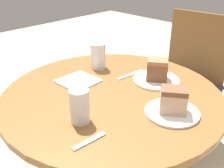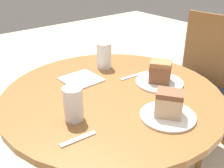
# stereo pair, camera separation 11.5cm
# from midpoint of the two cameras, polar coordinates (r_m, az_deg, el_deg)

# --- Properties ---
(table) EXTENTS (0.98, 0.98, 0.75)m
(table) POSITION_cam_midpoint_polar(r_m,az_deg,el_deg) (1.27, -2.63, -9.30)
(table) COLOR brown
(table) RESTS_ON ground_plane
(chair) EXTENTS (0.50, 0.45, 0.94)m
(chair) POSITION_cam_midpoint_polar(r_m,az_deg,el_deg) (1.98, 14.47, 1.36)
(chair) COLOR brown
(chair) RESTS_ON ground_plane
(plate_near) EXTENTS (0.23, 0.23, 0.01)m
(plate_near) POSITION_cam_midpoint_polar(r_m,az_deg,el_deg) (1.28, 7.07, 0.81)
(plate_near) COLOR silver
(plate_near) RESTS_ON table
(plate_far) EXTENTS (0.21, 0.21, 0.01)m
(plate_far) POSITION_cam_midpoint_polar(r_m,az_deg,el_deg) (1.03, 9.81, -6.17)
(plate_far) COLOR silver
(plate_far) RESTS_ON table
(cake_slice_near) EXTENTS (0.13, 0.12, 0.10)m
(cake_slice_near) POSITION_cam_midpoint_polar(r_m,az_deg,el_deg) (1.26, 7.22, 3.09)
(cake_slice_near) COLOR brown
(cake_slice_near) RESTS_ON plate_near
(cake_slice_far) EXTENTS (0.12, 0.12, 0.10)m
(cake_slice_far) POSITION_cam_midpoint_polar(r_m,az_deg,el_deg) (1.01, 10.05, -3.56)
(cake_slice_far) COLOR beige
(cake_slice_far) RESTS_ON plate_far
(glass_lemonade) EXTENTS (0.07, 0.07, 0.13)m
(glass_lemonade) POSITION_cam_midpoint_polar(r_m,az_deg,el_deg) (0.96, -10.47, -5.23)
(glass_lemonade) COLOR beige
(glass_lemonade) RESTS_ON table
(glass_water) EXTENTS (0.08, 0.08, 0.14)m
(glass_water) POSITION_cam_midpoint_polar(r_m,az_deg,el_deg) (1.40, -5.40, 5.74)
(glass_water) COLOR silver
(glass_water) RESTS_ON table
(napkin_stack) EXTENTS (0.17, 0.17, 0.01)m
(napkin_stack) POSITION_cam_midpoint_polar(r_m,az_deg,el_deg) (1.28, -9.94, 0.57)
(napkin_stack) COLOR white
(napkin_stack) RESTS_ON table
(fork) EXTENTS (0.03, 0.17, 0.00)m
(fork) POSITION_cam_midpoint_polar(r_m,az_deg,el_deg) (1.33, 1.58, 2.00)
(fork) COLOR silver
(fork) RESTS_ON table
(spoon) EXTENTS (0.03, 0.13, 0.00)m
(spoon) POSITION_cam_midpoint_polar(r_m,az_deg,el_deg) (0.89, -8.74, -12.30)
(spoon) COLOR silver
(spoon) RESTS_ON table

